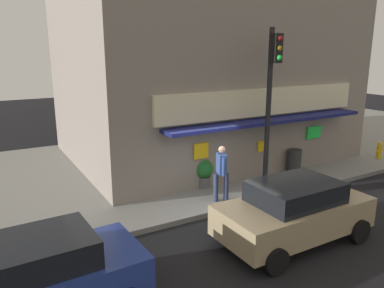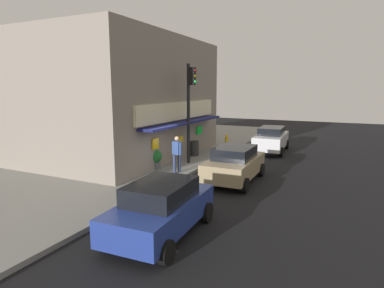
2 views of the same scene
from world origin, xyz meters
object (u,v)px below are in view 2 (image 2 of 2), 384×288
(fire_hydrant, at_px, (227,140))
(parked_car_white, at_px, (271,139))
(traffic_light, at_px, (190,101))
(trash_can, at_px, (195,148))
(potted_plant_by_doorway, at_px, (155,158))
(pedestrian, at_px, (177,153))
(parked_car_blue, at_px, (161,208))
(parked_car_tan, at_px, (234,164))

(fire_hydrant, distance_m, parked_car_white, 3.48)
(parked_car_white, bearing_deg, fire_hydrant, 81.98)
(traffic_light, distance_m, trash_can, 3.66)
(potted_plant_by_doorway, xyz_separation_m, parked_car_white, (8.25, -4.23, 0.14))
(pedestrian, bearing_deg, parked_car_white, -18.82)
(parked_car_blue, bearing_deg, potted_plant_by_doorway, 33.36)
(trash_can, bearing_deg, parked_car_white, -42.12)
(potted_plant_by_doorway, height_order, parked_car_blue, parked_car_blue)
(fire_hydrant, bearing_deg, potted_plant_by_doorway, 174.76)
(parked_car_tan, bearing_deg, parked_car_white, 0.01)
(pedestrian, bearing_deg, potted_plant_by_doorway, 82.97)
(parked_car_tan, bearing_deg, pedestrian, 97.03)
(trash_can, bearing_deg, parked_car_tan, -134.65)
(trash_can, bearing_deg, pedestrian, -166.70)
(traffic_light, distance_m, potted_plant_by_doorway, 3.71)
(trash_can, height_order, potted_plant_by_doorway, potted_plant_by_doorway)
(traffic_light, distance_m, fire_hydrant, 7.38)
(parked_car_blue, relative_size, parked_car_white, 0.91)
(fire_hydrant, relative_size, potted_plant_by_doorway, 0.74)
(pedestrian, relative_size, parked_car_blue, 0.44)
(traffic_light, distance_m, parked_car_blue, 9.20)
(pedestrian, bearing_deg, trash_can, 13.30)
(fire_hydrant, relative_size, parked_car_white, 0.17)
(pedestrian, relative_size, parked_car_tan, 0.44)
(trash_can, distance_m, parked_car_tan, 5.42)
(traffic_light, bearing_deg, parked_car_blue, -159.64)
(fire_hydrant, bearing_deg, parked_car_white, -98.02)
(pedestrian, bearing_deg, fire_hydrant, 3.60)
(fire_hydrant, xyz_separation_m, parked_car_tan, (-8.55, -3.43, 0.32))
(pedestrian, height_order, potted_plant_by_doorway, pedestrian)
(parked_car_blue, bearing_deg, parked_car_white, -0.70)
(trash_can, bearing_deg, fire_hydrant, -5.10)
(potted_plant_by_doorway, relative_size, parked_car_white, 0.22)
(traffic_light, height_order, parked_car_blue, traffic_light)
(potted_plant_by_doorway, bearing_deg, traffic_light, -26.18)
(traffic_light, xyz_separation_m, pedestrian, (-2.22, -0.35, -2.48))
(fire_hydrant, bearing_deg, pedestrian, -176.40)
(traffic_light, bearing_deg, trash_can, 17.98)
(traffic_light, bearing_deg, potted_plant_by_doorway, 153.82)
(trash_can, height_order, parked_car_tan, parked_car_tan)
(parked_car_blue, height_order, parked_car_tan, parked_car_tan)
(fire_hydrant, xyz_separation_m, potted_plant_by_doorway, (-8.73, 0.80, 0.21))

